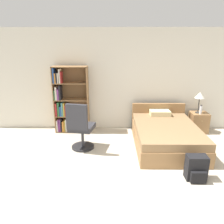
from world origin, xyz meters
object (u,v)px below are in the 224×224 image
object	(u,v)px
office_chair	(81,128)
water_bottle	(201,110)
backpack_black	(196,168)
bed	(165,134)
nightstand	(198,122)
bookshelf	(67,101)
table_lamp	(200,96)

from	to	relation	value
office_chair	water_bottle	xyz separation A→B (m)	(2.89, 0.95, 0.12)
backpack_black	office_chair	bearing A→B (deg)	152.72
water_bottle	bed	bearing A→B (deg)	-145.90
nightstand	bed	bearing A→B (deg)	-142.85
backpack_black	water_bottle	bearing A→B (deg)	68.55
office_chair	nightstand	size ratio (longest dim) A/B	2.08
bed	office_chair	bearing A→B (deg)	-172.13
bookshelf	table_lamp	distance (m)	3.37
backpack_black	nightstand	bearing A→B (deg)	68.96
bookshelf	backpack_black	size ratio (longest dim) A/B	3.90
office_chair	water_bottle	size ratio (longest dim) A/B	4.58
nightstand	table_lamp	world-z (taller)	table_lamp
bed	water_bottle	world-z (taller)	water_bottle
bookshelf	nightstand	size ratio (longest dim) A/B	3.27
nightstand	table_lamp	xyz separation A→B (m)	(-0.05, -0.00, 0.70)
bookshelf	office_chair	bearing A→B (deg)	-65.39
bed	table_lamp	size ratio (longest dim) A/B	3.64
backpack_black	bed	bearing A→B (deg)	99.59
office_chair	table_lamp	distance (m)	3.09
bed	nightstand	world-z (taller)	bed
bed	backpack_black	xyz separation A→B (m)	(0.23, -1.34, -0.05)
bookshelf	water_bottle	size ratio (longest dim) A/B	7.22
water_bottle	bookshelf	bearing A→B (deg)	177.68
table_lamp	water_bottle	world-z (taller)	table_lamp
office_chair	water_bottle	world-z (taller)	office_chair
bookshelf	backpack_black	bearing A→B (deg)	-39.92
bed	backpack_black	bearing A→B (deg)	-80.41
bed	bookshelf	bearing A→B (deg)	160.65
bed	office_chair	size ratio (longest dim) A/B	1.83
bookshelf	bed	xyz separation A→B (m)	(2.37, -0.83, -0.55)
bookshelf	table_lamp	xyz separation A→B (m)	(3.37, -0.04, 0.15)
nightstand	backpack_black	distance (m)	2.29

